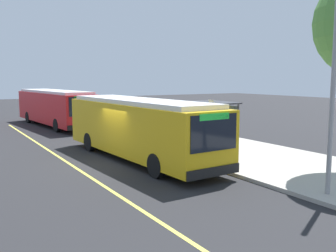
% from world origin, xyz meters
% --- Properties ---
extents(ground_plane, '(120.00, 120.00, 0.00)m').
position_xyz_m(ground_plane, '(0.00, 0.00, 0.00)').
color(ground_plane, '#232326').
extents(sidewalk_curb, '(44.00, 6.40, 0.15)m').
position_xyz_m(sidewalk_curb, '(0.00, 6.00, 0.07)').
color(sidewalk_curb, '#A8A399').
rests_on(sidewalk_curb, ground_plane).
extents(lane_stripe_center, '(36.00, 0.14, 0.01)m').
position_xyz_m(lane_stripe_center, '(0.00, -2.20, 0.00)').
color(lane_stripe_center, '#E0D64C').
rests_on(lane_stripe_center, ground_plane).
extents(transit_bus_main, '(11.30, 3.13, 2.95)m').
position_xyz_m(transit_bus_main, '(-0.04, 1.01, 1.62)').
color(transit_bus_main, gold).
rests_on(transit_bus_main, ground_plane).
extents(transit_bus_second, '(11.91, 3.56, 2.95)m').
position_xyz_m(transit_bus_second, '(-15.25, 0.97, 1.62)').
color(transit_bus_second, red).
rests_on(transit_bus_second, ground_plane).
extents(bus_shelter, '(2.90, 1.60, 2.48)m').
position_xyz_m(bus_shelter, '(-0.82, 6.24, 1.92)').
color(bus_shelter, '#333338').
rests_on(bus_shelter, sidewalk_curb).
extents(waiting_bench, '(1.60, 0.48, 0.95)m').
position_xyz_m(waiting_bench, '(-0.85, 6.07, 0.63)').
color(waiting_bench, brown).
rests_on(waiting_bench, sidewalk_curb).
extents(route_sign_post, '(0.44, 0.08, 2.80)m').
position_xyz_m(route_sign_post, '(2.01, 3.85, 1.96)').
color(route_sign_post, '#333338').
rests_on(route_sign_post, sidewalk_curb).
extents(pedestrian_commuter, '(0.24, 0.40, 1.69)m').
position_xyz_m(pedestrian_commuter, '(2.78, 4.49, 1.12)').
color(pedestrian_commuter, '#282D47').
rests_on(pedestrian_commuter, sidewalk_curb).
extents(utility_pole, '(0.16, 0.16, 6.40)m').
position_xyz_m(utility_pole, '(8.61, 3.62, 3.35)').
color(utility_pole, gray).
rests_on(utility_pole, sidewalk_curb).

